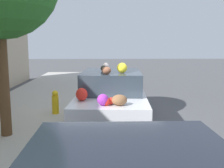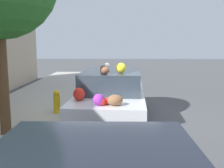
{
  "view_description": "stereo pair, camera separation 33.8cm",
  "coord_description": "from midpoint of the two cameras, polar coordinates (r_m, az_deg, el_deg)",
  "views": [
    {
      "loc": [
        -7.09,
        0.14,
        2.19
      ],
      "look_at": [
        0.0,
        -0.04,
        1.09
      ],
      "focal_mm": 42.0,
      "sensor_mm": 36.0,
      "label": 1
    },
    {
      "loc": [
        -7.09,
        -0.2,
        2.19
      ],
      "look_at": [
        0.0,
        -0.04,
        1.09
      ],
      "focal_mm": 42.0,
      "sensor_mm": 36.0,
      "label": 2
    }
  ],
  "objects": [
    {
      "name": "fire_hydrant",
      "position": [
        8.03,
        -13.43,
        -3.88
      ],
      "size": [
        0.2,
        0.2,
        0.7
      ],
      "color": "gold",
      "rests_on": "sidewalk_curb"
    },
    {
      "name": "ground_plane",
      "position": [
        7.42,
        -1.65,
        -8.33
      ],
      "size": [
        60.0,
        60.0,
        0.0
      ],
      "primitive_type": "plane",
      "color": "#4C4C4F"
    },
    {
      "name": "art_car",
      "position": [
        7.19,
        -1.36,
        -2.6
      ],
      "size": [
        4.48,
        1.98,
        1.71
      ],
      "rotation": [
        0.0,
        0.0,
        -0.06
      ],
      "color": "silver",
      "rests_on": "ground"
    },
    {
      "name": "sidewalk_curb",
      "position": [
        7.89,
        -21.84,
        -7.51
      ],
      "size": [
        24.0,
        3.2,
        0.11
      ],
      "color": "#B2ADA3",
      "rests_on": "ground"
    }
  ]
}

